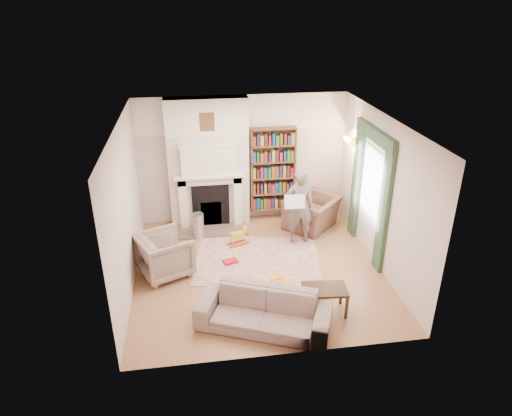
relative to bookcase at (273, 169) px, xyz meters
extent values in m
plane|color=brown|center=(-0.65, -2.12, -1.18)|extent=(4.50, 4.50, 0.00)
plane|color=white|center=(-0.65, -2.12, 1.62)|extent=(4.50, 4.50, 0.00)
plane|color=beige|center=(-0.65, 0.13, 0.22)|extent=(4.50, 0.00, 4.50)
plane|color=beige|center=(-0.65, -4.37, 0.22)|extent=(4.50, 0.00, 4.50)
plane|color=beige|center=(-2.90, -2.12, 0.22)|extent=(0.00, 4.50, 4.50)
plane|color=beige|center=(1.60, -2.12, 0.22)|extent=(0.00, 4.50, 4.50)
cube|color=beige|center=(-1.40, -0.04, 0.22)|extent=(1.70, 0.35, 2.80)
cube|color=silver|center=(-1.40, -0.33, 0.04)|extent=(1.47, 0.24, 0.05)
cube|color=black|center=(-1.40, -0.24, -0.68)|extent=(0.80, 0.06, 0.96)
cube|color=silver|center=(-1.40, -0.31, 0.38)|extent=(1.15, 0.18, 0.62)
cube|color=brown|center=(0.00, 0.00, 0.00)|extent=(1.00, 0.24, 1.85)
cube|color=silver|center=(1.58, -1.72, 0.27)|extent=(0.02, 0.90, 1.30)
cube|color=#314B30|center=(1.55, -2.42, 0.02)|extent=(0.07, 0.32, 2.40)
cube|color=#314B30|center=(1.55, -1.02, 0.02)|extent=(0.07, 0.32, 2.40)
cube|color=#314B30|center=(1.54, -1.72, 1.20)|extent=(0.09, 1.70, 0.24)
cube|color=beige|center=(-0.62, -1.80, -1.17)|extent=(2.63, 2.18, 0.01)
imported|color=#4D2B29|center=(0.78, -0.60, -0.82)|extent=(1.44, 1.44, 0.71)
imported|color=#A09884|center=(-2.34, -2.01, -0.78)|extent=(1.14, 1.13, 0.79)
imported|color=gray|center=(-0.81, -3.74, -0.88)|extent=(2.17, 1.51, 0.59)
imported|color=#61564E|center=(0.33, -1.20, -0.38)|extent=(0.59, 0.40, 1.60)
cube|color=silver|center=(0.18, -1.40, -0.16)|extent=(0.40, 0.13, 0.27)
cylinder|color=#B4B6BC|center=(-1.70, -0.72, -0.90)|extent=(0.29, 0.29, 0.55)
cube|color=#E5DC51|center=(-1.40, -2.54, -1.15)|extent=(0.39, 0.39, 0.03)
cube|color=#B51423|center=(-1.14, -1.82, -1.14)|extent=(0.31, 0.24, 0.04)
cube|color=red|center=(-0.20, -2.63, -1.16)|extent=(0.30, 0.28, 0.02)
cube|color=red|center=(-0.75, -2.57, -1.16)|extent=(0.30, 0.29, 0.02)
cube|color=red|center=(-0.39, -2.44, -1.16)|extent=(0.29, 0.25, 0.02)
cube|color=red|center=(-0.68, -2.71, -1.16)|extent=(0.30, 0.27, 0.02)
camera|label=1|loc=(-1.76, -9.27, 3.49)|focal=32.00mm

